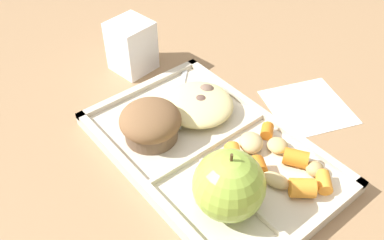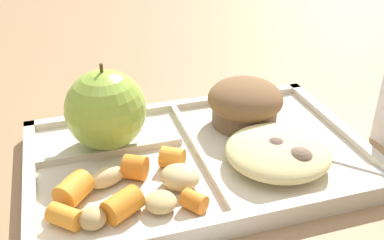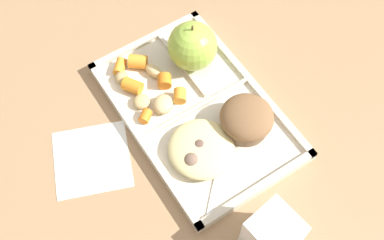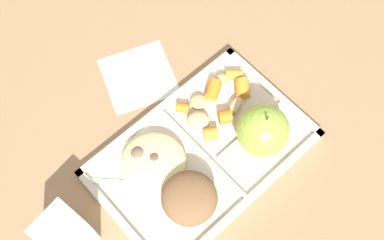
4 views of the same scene
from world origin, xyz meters
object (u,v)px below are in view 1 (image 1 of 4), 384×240
lunch_tray (210,152)px  plastic_fork (178,103)px  green_apple (229,185)px  bran_muffin (151,123)px  milk_carton (132,46)px

lunch_tray → plastic_fork: lunch_tray is taller
lunch_tray → green_apple: size_ratio=3.71×
bran_muffin → plastic_fork: bearing=-65.3°
lunch_tray → green_apple: green_apple is taller
lunch_tray → green_apple: (-0.09, 0.05, 0.05)m
bran_muffin → plastic_fork: size_ratio=0.76×
plastic_fork → milk_carton: (0.14, -0.01, 0.03)m
lunch_tray → milk_carton: 0.26m
green_apple → plastic_fork: size_ratio=0.83×
bran_muffin → milk_carton: size_ratio=0.98×
lunch_tray → bran_muffin: bran_muffin is taller
bran_muffin → plastic_fork: (0.04, -0.08, -0.03)m
green_apple → bran_muffin: (0.17, 0.00, -0.02)m
lunch_tray → green_apple: 0.11m
lunch_tray → bran_muffin: 0.10m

